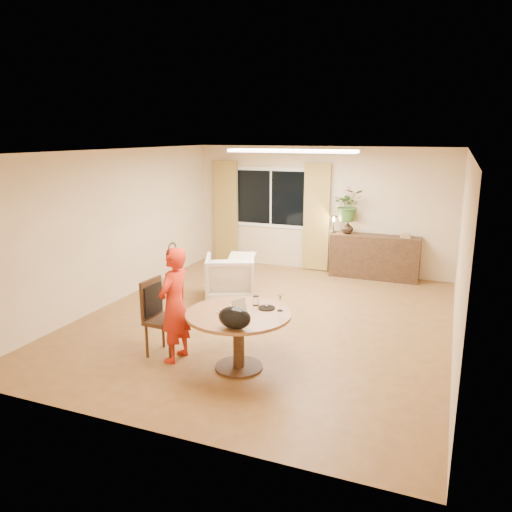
{
  "coord_description": "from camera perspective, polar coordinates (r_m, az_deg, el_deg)",
  "views": [
    {
      "loc": [
        2.6,
        -6.91,
        2.84
      ],
      "look_at": [
        -0.08,
        -0.2,
        1.07
      ],
      "focal_mm": 35.0,
      "sensor_mm": 36.0,
      "label": 1
    }
  ],
  "objects": [
    {
      "name": "floor",
      "position": [
        7.91,
        1.08,
        -7.29
      ],
      "size": [
        6.5,
        6.5,
        0.0
      ],
      "primitive_type": "plane",
      "color": "brown",
      "rests_on": "ground"
    },
    {
      "name": "ceiling",
      "position": [
        7.38,
        1.17,
        11.9
      ],
      "size": [
        6.5,
        6.5,
        0.0
      ],
      "primitive_type": "plane",
      "rotation": [
        3.14,
        0.0,
        0.0
      ],
      "color": "white",
      "rests_on": "wall_back"
    },
    {
      "name": "wall_back",
      "position": [
        10.6,
        7.36,
        5.3
      ],
      "size": [
        5.5,
        0.0,
        5.5
      ],
      "primitive_type": "plane",
      "rotation": [
        1.57,
        0.0,
        0.0
      ],
      "color": "tan",
      "rests_on": "floor"
    },
    {
      "name": "wall_left",
      "position": [
        8.87,
        -15.77,
        3.25
      ],
      "size": [
        0.0,
        6.5,
        6.5
      ],
      "primitive_type": "plane",
      "rotation": [
        1.57,
        0.0,
        1.57
      ],
      "color": "tan",
      "rests_on": "floor"
    },
    {
      "name": "wall_right",
      "position": [
        7.08,
        22.44,
        0.14
      ],
      "size": [
        0.0,
        6.5,
        6.5
      ],
      "primitive_type": "plane",
      "rotation": [
        1.57,
        0.0,
        -1.57
      ],
      "color": "tan",
      "rests_on": "floor"
    },
    {
      "name": "window",
      "position": [
        10.88,
        1.72,
        6.68
      ],
      "size": [
        1.7,
        0.03,
        1.3
      ],
      "color": "white",
      "rests_on": "wall_back"
    },
    {
      "name": "curtain_left",
      "position": [
        11.25,
        -3.48,
        5.08
      ],
      "size": [
        0.55,
        0.08,
        2.25
      ],
      "primitive_type": "cube",
      "color": "olive",
      "rests_on": "wall_back"
    },
    {
      "name": "curtain_right",
      "position": [
        10.54,
        6.94,
        4.41
      ],
      "size": [
        0.55,
        0.08,
        2.25
      ],
      "primitive_type": "cube",
      "color": "olive",
      "rests_on": "wall_back"
    },
    {
      "name": "ceiling_panel",
      "position": [
        8.52,
        4.08,
        11.88
      ],
      "size": [
        2.2,
        0.35,
        0.05
      ],
      "primitive_type": "cube",
      "color": "white",
      "rests_on": "ceiling"
    },
    {
      "name": "dining_table",
      "position": [
        6.15,
        -2.01,
        -7.84
      ],
      "size": [
        1.29,
        1.29,
        0.73
      ],
      "color": "brown",
      "rests_on": "floor"
    },
    {
      "name": "dining_chair",
      "position": [
        6.64,
        -10.31,
        -7.04
      ],
      "size": [
        0.51,
        0.47,
        1.01
      ],
      "primitive_type": null,
      "rotation": [
        0.0,
        0.0,
        -0.06
      ],
      "color": "black",
      "rests_on": "floor"
    },
    {
      "name": "child",
      "position": [
        6.41,
        -9.3,
        -5.51
      ],
      "size": [
        0.56,
        0.38,
        1.49
      ],
      "primitive_type": "imported",
      "rotation": [
        0.0,
        0.0,
        -1.62
      ],
      "color": "red",
      "rests_on": "floor"
    },
    {
      "name": "laptop",
      "position": [
        6.04,
        -2.91,
        -5.59
      ],
      "size": [
        0.38,
        0.31,
        0.22
      ],
      "primitive_type": null,
      "rotation": [
        0.0,
        0.0,
        -0.35
      ],
      "color": "#B7B7BC",
      "rests_on": "dining_table"
    },
    {
      "name": "tumbler",
      "position": [
        6.32,
        -0.01,
        -5.13
      ],
      "size": [
        0.1,
        0.1,
        0.12
      ],
      "primitive_type": null,
      "rotation": [
        0.0,
        0.0,
        -0.25
      ],
      "color": "white",
      "rests_on": "dining_table"
    },
    {
      "name": "wine_glass",
      "position": [
        6.12,
        2.77,
        -5.35
      ],
      "size": [
        0.09,
        0.09,
        0.21
      ],
      "primitive_type": null,
      "rotation": [
        0.0,
        0.0,
        0.23
      ],
      "color": "white",
      "rests_on": "dining_table"
    },
    {
      "name": "pot_lid",
      "position": [
        6.21,
        1.23,
        -5.89
      ],
      "size": [
        0.24,
        0.24,
        0.03
      ],
      "primitive_type": null,
      "rotation": [
        0.0,
        0.0,
        0.16
      ],
      "color": "white",
      "rests_on": "dining_table"
    },
    {
      "name": "handbag",
      "position": [
        5.57,
        -2.47,
        -7.07
      ],
      "size": [
        0.43,
        0.31,
        0.26
      ],
      "primitive_type": null,
      "rotation": [
        0.0,
        0.0,
        0.23
      ],
      "color": "black",
      "rests_on": "dining_table"
    },
    {
      "name": "armchair",
      "position": [
        8.82,
        -2.98,
        -2.37
      ],
      "size": [
        1.11,
        1.12,
        0.78
      ],
      "primitive_type": "imported",
      "rotation": [
        0.0,
        0.0,
        3.55
      ],
      "color": "#BFB697",
      "rests_on": "floor"
    },
    {
      "name": "throw",
      "position": [
        8.64,
        -1.77,
        0.06
      ],
      "size": [
        0.54,
        0.62,
        0.03
      ],
      "primitive_type": null,
      "rotation": [
        0.0,
        0.0,
        0.19
      ],
      "color": "beige",
      "rests_on": "armchair"
    },
    {
      "name": "sideboard",
      "position": [
        10.3,
        13.38,
        -0.1
      ],
      "size": [
        1.75,
        0.43,
        0.88
      ],
      "primitive_type": "cube",
      "color": "black",
      "rests_on": "floor"
    },
    {
      "name": "vase",
      "position": [
        10.28,
        10.4,
        3.23
      ],
      "size": [
        0.27,
        0.27,
        0.25
      ],
      "primitive_type": "imported",
      "rotation": [
        0.0,
        0.0,
        0.17
      ],
      "color": "black",
      "rests_on": "sideboard"
    },
    {
      "name": "bouquet",
      "position": [
        10.2,
        10.52,
        5.73
      ],
      "size": [
        0.72,
        0.67,
        0.66
      ],
      "primitive_type": "imported",
      "rotation": [
        0.0,
        0.0,
        0.31
      ],
      "color": "#266727",
      "rests_on": "vase"
    },
    {
      "name": "book_stack",
      "position": [
        10.14,
        16.73,
        2.24
      ],
      "size": [
        0.23,
        0.2,
        0.08
      ],
      "primitive_type": null,
      "rotation": [
        0.0,
        0.0,
        -0.29
      ],
      "color": "#8E6548",
      "rests_on": "sideboard"
    },
    {
      "name": "desk_lamp",
      "position": [
        10.27,
        8.88,
        3.63
      ],
      "size": [
        0.17,
        0.17,
        0.37
      ],
      "primitive_type": null,
      "rotation": [
        0.0,
        0.0,
        0.13
      ],
      "color": "black",
      "rests_on": "sideboard"
    }
  ]
}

